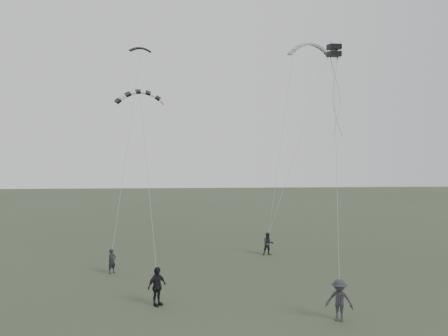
{
  "coord_description": "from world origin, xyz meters",
  "views": [
    {
      "loc": [
        -0.28,
        -22.45,
        7.44
      ],
      "look_at": [
        1.57,
        5.67,
        6.46
      ],
      "focal_mm": 35.0,
      "sensor_mm": 36.0,
      "label": 1
    }
  ],
  "objects": [
    {
      "name": "ground",
      "position": [
        0.0,
        0.0,
        0.0
      ],
      "size": [
        140.0,
        140.0,
        0.0
      ],
      "primitive_type": "plane",
      "color": "#36432C",
      "rests_on": "ground"
    },
    {
      "name": "flyer_left",
      "position": [
        -5.44,
        4.64,
        0.75
      ],
      "size": [
        0.64,
        0.65,
        1.51
      ],
      "primitive_type": "imported",
      "rotation": [
        0.0,
        0.0,
        0.83
      ],
      "color": "black",
      "rests_on": "ground"
    },
    {
      "name": "flyer_right",
      "position": [
        5.0,
        8.77,
        0.82
      ],
      "size": [
        0.84,
        0.68,
        1.64
      ],
      "primitive_type": "imported",
      "rotation": [
        0.0,
        0.0,
        0.07
      ],
      "color": "black",
      "rests_on": "ground"
    },
    {
      "name": "flyer_center",
      "position": [
        -2.16,
        -1.29,
        0.95
      ],
      "size": [
        1.1,
        1.13,
        1.89
      ],
      "primitive_type": "imported",
      "rotation": [
        0.0,
        0.0,
        0.82
      ],
      "color": "black",
      "rests_on": "ground"
    },
    {
      "name": "flyer_far",
      "position": [
        6.07,
        -3.76,
        0.92
      ],
      "size": [
        1.37,
        1.11,
        1.85
      ],
      "primitive_type": "imported",
      "rotation": [
        0.0,
        0.0,
        -0.42
      ],
      "color": "#2A2A30",
      "rests_on": "ground"
    },
    {
      "name": "kite_dark_small",
      "position": [
        -4.62,
        12.85,
        15.76
      ],
      "size": [
        1.82,
        1.08,
        0.7
      ],
      "primitive_type": null,
      "rotation": [
        0.39,
        0.0,
        0.25
      ],
      "color": "black",
      "rests_on": "flyer_left"
    },
    {
      "name": "kite_pale_large",
      "position": [
        9.15,
        13.25,
        16.4
      ],
      "size": [
        3.59,
        1.37,
        1.63
      ],
      "primitive_type": null,
      "rotation": [
        0.24,
        0.0,
        0.07
      ],
      "color": "#A3A5A8",
      "rests_on": "flyer_right"
    },
    {
      "name": "kite_striped",
      "position": [
        -3.83,
        6.35,
        11.42
      ],
      "size": [
        3.36,
        1.71,
        1.44
      ],
      "primitive_type": null,
      "rotation": [
        0.35,
        0.0,
        0.18
      ],
      "color": "black",
      "rests_on": "flyer_center"
    },
    {
      "name": "kite_box",
      "position": [
        8.39,
        4.52,
        13.84
      ],
      "size": [
        0.82,
        0.86,
        0.8
      ],
      "primitive_type": null,
      "rotation": [
        0.08,
        0.0,
        0.14
      ],
      "color": "black",
      "rests_on": "flyer_far"
    }
  ]
}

